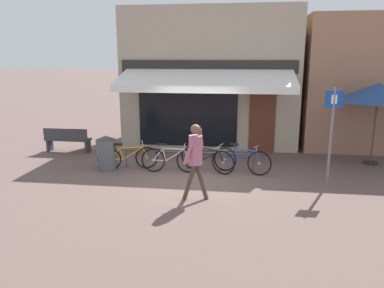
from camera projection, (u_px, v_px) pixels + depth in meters
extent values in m
plane|color=brown|center=(191.00, 178.00, 10.50)|extent=(160.00, 160.00, 0.00)
cube|color=tan|center=(211.00, 78.00, 14.43)|extent=(6.42, 3.00, 5.03)
cube|color=black|center=(188.00, 116.00, 13.36)|extent=(3.53, 0.04, 2.20)
cube|color=#5B2D1E|center=(262.00, 123.00, 13.05)|extent=(0.90, 0.04, 2.10)
cube|color=#282623|center=(208.00, 67.00, 12.86)|extent=(6.10, 0.06, 0.44)
cube|color=white|center=(205.00, 78.00, 12.10)|extent=(5.78, 1.79, 0.50)
cube|color=white|center=(202.00, 90.00, 11.32)|extent=(5.78, 0.03, 0.20)
cylinder|color=#47494F|center=(188.00, 152.00, 11.11)|extent=(3.94, 0.04, 0.04)
cylinder|color=#47494F|center=(126.00, 158.00, 11.43)|extent=(0.04, 0.04, 0.55)
cylinder|color=#47494F|center=(253.00, 163.00, 10.92)|extent=(0.04, 0.04, 0.55)
torus|color=black|center=(147.00, 157.00, 11.28)|extent=(0.68, 0.32, 0.69)
cylinder|color=#9E9EA3|center=(147.00, 157.00, 11.28)|extent=(0.09, 0.08, 0.07)
torus|color=black|center=(110.00, 160.00, 11.06)|extent=(0.68, 0.32, 0.69)
cylinder|color=#9E9EA3|center=(110.00, 160.00, 11.06)|extent=(0.09, 0.08, 0.07)
cylinder|color=orange|center=(133.00, 153.00, 11.15)|extent=(0.59, 0.21, 0.37)
cylinder|color=orange|center=(131.00, 148.00, 11.09)|extent=(0.65, 0.26, 0.05)
cylinder|color=orange|center=(121.00, 154.00, 11.08)|extent=(0.12, 0.10, 0.36)
cylinder|color=orange|center=(116.00, 159.00, 11.10)|extent=(0.37, 0.16, 0.05)
cylinder|color=orange|center=(115.00, 154.00, 11.04)|extent=(0.33, 0.12, 0.36)
cylinder|color=orange|center=(145.00, 153.00, 11.22)|extent=(0.15, 0.11, 0.34)
cylinder|color=#9E9EA3|center=(119.00, 147.00, 11.00)|extent=(0.06, 0.05, 0.11)
cube|color=black|center=(118.00, 144.00, 10.97)|extent=(0.26, 0.18, 0.06)
cylinder|color=#9E9EA3|center=(142.00, 145.00, 11.13)|extent=(0.04, 0.04, 0.14)
cylinder|color=#9E9EA3|center=(142.00, 143.00, 11.11)|extent=(0.20, 0.50, 0.06)
torus|color=black|center=(188.00, 161.00, 10.89)|extent=(0.71, 0.13, 0.71)
cylinder|color=#9E9EA3|center=(188.00, 161.00, 10.89)|extent=(0.07, 0.07, 0.07)
torus|color=black|center=(153.00, 160.00, 10.97)|extent=(0.71, 0.13, 0.71)
cylinder|color=#9E9EA3|center=(153.00, 160.00, 10.97)|extent=(0.07, 0.07, 0.07)
cylinder|color=#BCB7B2|center=(175.00, 155.00, 10.89)|extent=(0.58, 0.09, 0.38)
cylinder|color=#BCB7B2|center=(174.00, 149.00, 10.86)|extent=(0.64, 0.07, 0.05)
cylinder|color=#BCB7B2|center=(164.00, 155.00, 10.91)|extent=(0.12, 0.06, 0.37)
cylinder|color=#BCB7B2|center=(159.00, 161.00, 10.95)|extent=(0.37, 0.06, 0.05)
cylinder|color=#BCB7B2|center=(158.00, 154.00, 10.93)|extent=(0.31, 0.08, 0.37)
cylinder|color=#BCB7B2|center=(187.00, 155.00, 10.87)|extent=(0.15, 0.05, 0.34)
cylinder|color=#9E9EA3|center=(162.00, 147.00, 10.88)|extent=(0.06, 0.03, 0.11)
cube|color=black|center=(162.00, 145.00, 10.87)|extent=(0.25, 0.12, 0.06)
cylinder|color=#9E9EA3|center=(185.00, 147.00, 10.83)|extent=(0.03, 0.04, 0.14)
cylinder|color=#9E9EA3|center=(185.00, 145.00, 10.82)|extent=(0.06, 0.52, 0.06)
torus|color=black|center=(223.00, 163.00, 10.68)|extent=(0.71, 0.38, 0.72)
cylinder|color=#9E9EA3|center=(223.00, 163.00, 10.68)|extent=(0.09, 0.09, 0.08)
torus|color=black|center=(192.00, 158.00, 11.19)|extent=(0.71, 0.38, 0.72)
cylinder|color=#9E9EA3|center=(192.00, 158.00, 11.19)|extent=(0.09, 0.09, 0.08)
cylinder|color=black|center=(211.00, 156.00, 10.82)|extent=(0.53, 0.28, 0.38)
cylinder|color=black|center=(209.00, 149.00, 10.78)|extent=(0.60, 0.27, 0.05)
cylinder|color=black|center=(201.00, 154.00, 10.97)|extent=(0.12, 0.04, 0.38)
cylinder|color=black|center=(197.00, 159.00, 11.10)|extent=(0.35, 0.17, 0.05)
cylinder|color=black|center=(196.00, 153.00, 11.06)|extent=(0.29, 0.18, 0.38)
cylinder|color=black|center=(221.00, 157.00, 10.66)|extent=(0.15, 0.05, 0.35)
cylinder|color=#9E9EA3|center=(199.00, 146.00, 10.93)|extent=(0.06, 0.03, 0.11)
cube|color=black|center=(198.00, 144.00, 10.91)|extent=(0.26, 0.19, 0.06)
cylinder|color=#9E9EA3|center=(219.00, 149.00, 10.61)|extent=(0.04, 0.05, 0.14)
cylinder|color=#9E9EA3|center=(219.00, 146.00, 10.59)|extent=(0.22, 0.49, 0.08)
torus|color=black|center=(259.00, 163.00, 10.65)|extent=(0.72, 0.32, 0.71)
cylinder|color=#9E9EA3|center=(259.00, 163.00, 10.65)|extent=(0.09, 0.08, 0.08)
torus|color=black|center=(225.00, 159.00, 11.07)|extent=(0.72, 0.32, 0.71)
cylinder|color=#9E9EA3|center=(225.00, 159.00, 11.07)|extent=(0.09, 0.08, 0.08)
cylinder|color=#1E4793|center=(246.00, 156.00, 10.79)|extent=(0.57, 0.16, 0.38)
cylinder|color=#1E4793|center=(245.00, 150.00, 10.78)|extent=(0.62, 0.22, 0.05)
cylinder|color=#1E4793|center=(236.00, 155.00, 10.91)|extent=(0.11, 0.11, 0.37)
cylinder|color=#1E4793|center=(231.00, 160.00, 10.99)|extent=(0.36, 0.14, 0.05)
cylinder|color=#1E4793|center=(230.00, 154.00, 10.99)|extent=(0.31, 0.08, 0.37)
cylinder|color=#1E4793|center=(258.00, 157.00, 10.65)|extent=(0.14, 0.11, 0.34)
cylinder|color=#9E9EA3|center=(235.00, 147.00, 10.90)|extent=(0.06, 0.05, 0.11)
cube|color=black|center=(234.00, 144.00, 10.90)|extent=(0.26, 0.17, 0.06)
cylinder|color=#9E9EA3|center=(256.00, 149.00, 10.64)|extent=(0.04, 0.05, 0.14)
cylinder|color=#9E9EA3|center=(257.00, 146.00, 10.63)|extent=(0.17, 0.50, 0.08)
cylinder|color=#47382D|center=(202.00, 181.00, 8.87)|extent=(0.36, 0.15, 0.89)
cylinder|color=#47382D|center=(189.00, 183.00, 8.78)|extent=(0.36, 0.15, 0.89)
cylinder|color=#B26684|center=(196.00, 150.00, 8.65)|extent=(0.36, 0.36, 0.69)
sphere|color=brown|center=(196.00, 129.00, 8.53)|extent=(0.23, 0.23, 0.23)
cylinder|color=#B26684|center=(189.00, 152.00, 8.51)|extent=(0.29, 0.10, 0.61)
cylinder|color=#B26684|center=(200.00, 142.00, 8.77)|extent=(0.21, 0.15, 0.29)
cylinder|color=brown|center=(201.00, 138.00, 8.74)|extent=(0.14, 0.17, 0.46)
cube|color=black|center=(200.00, 129.00, 8.65)|extent=(0.03, 0.07, 0.14)
cylinder|color=#515459|center=(107.00, 155.00, 11.14)|extent=(0.58, 0.58, 0.92)
cone|color=#33353A|center=(106.00, 138.00, 11.02)|extent=(0.59, 0.59, 0.12)
cylinder|color=slate|center=(331.00, 138.00, 9.55)|extent=(0.07, 0.07, 2.56)
cube|color=#14429E|center=(334.00, 99.00, 9.31)|extent=(0.44, 0.02, 0.44)
cube|color=white|center=(334.00, 99.00, 9.30)|extent=(0.14, 0.01, 0.22)
cylinder|color=#4C3D2D|center=(375.00, 125.00, 11.56)|extent=(0.05, 0.05, 2.49)
cone|color=navy|center=(378.00, 92.00, 11.33)|extent=(2.48, 2.48, 0.56)
cylinder|color=#262628|center=(370.00, 163.00, 11.84)|extent=(0.44, 0.44, 0.06)
cube|color=#38383D|center=(68.00, 139.00, 13.25)|extent=(1.61, 0.46, 0.06)
cube|color=#38383D|center=(65.00, 134.00, 13.01)|extent=(1.60, 0.07, 0.40)
cube|color=#38383D|center=(50.00, 145.00, 13.40)|extent=(0.08, 0.35, 0.45)
cube|color=#38383D|center=(88.00, 146.00, 13.20)|extent=(0.08, 0.35, 0.45)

